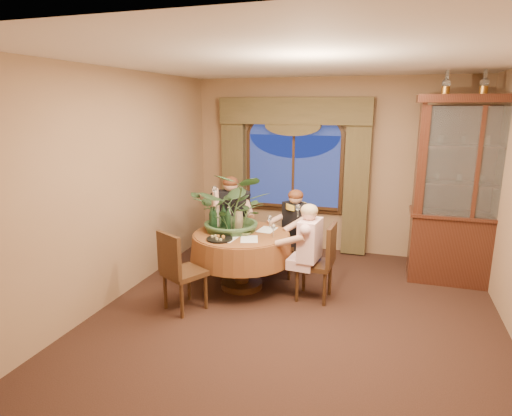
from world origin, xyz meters
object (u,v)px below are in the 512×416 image
(china_cabinet, at_px, (471,193))
(dining_table, at_px, (242,260))
(olive_bowl, at_px, (245,234))
(wine_bottle_1, at_px, (229,219))
(oil_lamp_center, at_px, (485,80))
(person_pink, at_px, (309,253))
(chair_right, at_px, (314,262))
(wine_bottle_5, at_px, (217,216))
(oil_lamp_left, at_px, (447,81))
(centerpiece_plant, at_px, (235,181))
(chair_back, at_px, (233,232))
(person_back, at_px, (231,221))
(stoneware_vase, at_px, (239,220))
(wine_bottle_3, at_px, (212,219))
(chair_front_left, at_px, (185,271))
(person_scarf, at_px, (296,232))
(wine_bottle_0, at_px, (214,219))
(wine_bottle_2, at_px, (228,220))
(wine_bottle_4, at_px, (224,216))
(chair_back_right, at_px, (291,241))

(china_cabinet, bearing_deg, dining_table, -158.99)
(olive_bowl, height_order, wine_bottle_1, wine_bottle_1)
(oil_lamp_center, relative_size, person_pink, 0.28)
(chair_right, relative_size, wine_bottle_5, 2.91)
(oil_lamp_left, bearing_deg, centerpiece_plant, -158.78)
(chair_right, distance_m, wine_bottle_5, 1.44)
(china_cabinet, height_order, person_pink, china_cabinet)
(chair_back, bearing_deg, person_back, 62.04)
(oil_lamp_left, relative_size, stoneware_vase, 1.29)
(chair_back, distance_m, wine_bottle_3, 0.98)
(stoneware_vase, bearing_deg, centerpiece_plant, -163.30)
(chair_front_left, bearing_deg, wine_bottle_3, 115.97)
(person_back, xyz_separation_m, person_scarf, (1.02, -0.08, -0.06))
(china_cabinet, relative_size, wine_bottle_1, 7.57)
(chair_right, distance_m, centerpiece_plant, 1.45)
(chair_front_left, bearing_deg, wine_bottle_0, 114.38)
(chair_right, xyz_separation_m, wine_bottle_2, (-1.14, 0.03, 0.44))
(wine_bottle_4, xyz_separation_m, wine_bottle_5, (-0.09, -0.02, 0.00))
(person_back, height_order, wine_bottle_3, person_back)
(chair_back, xyz_separation_m, person_back, (-0.00, -0.08, 0.20))
(china_cabinet, height_order, wine_bottle_3, china_cabinet)
(dining_table, distance_m, wine_bottle_4, 0.63)
(chair_back, relative_size, wine_bottle_5, 2.91)
(dining_table, height_order, wine_bottle_2, wine_bottle_2)
(chair_right, xyz_separation_m, centerpiece_plant, (-1.10, 0.16, 0.94))
(chair_front_left, bearing_deg, dining_table, 90.00)
(chair_back_right, height_order, chair_front_left, same)
(stoneware_vase, xyz_separation_m, wine_bottle_0, (-0.29, -0.13, 0.03))
(dining_table, xyz_separation_m, wine_bottle_3, (-0.40, -0.04, 0.54))
(wine_bottle_1, bearing_deg, oil_lamp_left, 22.33)
(stoneware_vase, relative_size, wine_bottle_2, 0.80)
(chair_right, bearing_deg, centerpiece_plant, 84.66)
(chair_back, distance_m, wine_bottle_0, 0.95)
(oil_lamp_center, xyz_separation_m, wine_bottle_1, (-3.01, -1.06, -1.75))
(chair_front_left, relative_size, wine_bottle_0, 2.91)
(olive_bowl, bearing_deg, chair_right, 1.78)
(wine_bottle_1, bearing_deg, centerpiece_plant, 52.80)
(person_scarf, distance_m, wine_bottle_5, 1.16)
(china_cabinet, height_order, wine_bottle_2, china_cabinet)
(chair_right, xyz_separation_m, stoneware_vase, (-1.05, 0.17, 0.40))
(china_cabinet, bearing_deg, olive_bowl, -157.11)
(person_pink, distance_m, wine_bottle_4, 1.28)
(centerpiece_plant, xyz_separation_m, olive_bowl, (0.20, -0.18, -0.64))
(dining_table, distance_m, person_pink, 0.95)
(olive_bowl, distance_m, wine_bottle_0, 0.48)
(person_pink, height_order, wine_bottle_1, person_pink)
(person_back, bearing_deg, stoneware_vase, 89.22)
(person_pink, relative_size, person_back, 0.90)
(oil_lamp_left, xyz_separation_m, wine_bottle_2, (-2.56, -1.11, -1.75))
(chair_back, distance_m, wine_bottle_1, 0.96)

